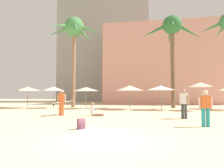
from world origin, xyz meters
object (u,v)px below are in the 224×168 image
beach_towel (102,131)px  cafe_umbrella_0 (28,89)px  cafe_umbrella_6 (86,89)px  cafe_umbrella_1 (161,88)px  person_far_left (205,107)px  palm_tree_center (172,31)px  cafe_umbrella_2 (200,85)px  palm_tree_right (74,32)px  person_near_left (62,102)px  backpack (81,124)px  person_near_right (94,111)px  person_far_right (184,102)px  cafe_umbrella_3 (54,89)px  cafe_umbrella_7 (130,88)px

beach_towel → cafe_umbrella_0: bearing=131.4°
cafe_umbrella_6 → cafe_umbrella_1: bearing=-3.5°
cafe_umbrella_1 → person_far_left: cafe_umbrella_1 is taller
palm_tree_center → beach_towel: palm_tree_center is taller
palm_tree_center → person_far_left: bearing=-90.1°
person_far_left → cafe_umbrella_2: bearing=158.5°
palm_tree_right → person_near_left: 12.20m
person_far_left → backpack: bearing=-83.0°
palm_tree_center → cafe_umbrella_0: palm_tree_center is taller
person_near_right → cafe_umbrella_2: bearing=31.6°
person_near_left → person_near_right: person_near_left is taller
backpack → person_near_left: (-3.13, 5.29, 0.73)m
cafe_umbrella_2 → person_far_right: (-2.42, -6.80, -1.34)m
palm_tree_right → person_far_right: 16.23m
palm_tree_center → person_near_right: size_ratio=10.97×
cafe_umbrella_2 → cafe_umbrella_3: size_ratio=1.08×
person_near_right → palm_tree_right: bearing=112.6°
person_far_left → palm_tree_right: bearing=-149.7°
person_far_right → cafe_umbrella_2: bearing=19.2°
palm_tree_right → person_near_left: bearing=-73.6°
palm_tree_right → person_far_left: bearing=-49.7°
person_near_left → cafe_umbrella_6: bearing=9.4°
person_near_left → person_far_right: bearing=-89.8°
palm_tree_right → cafe_umbrella_7: 9.62m
palm_tree_right → cafe_umbrella_2: size_ratio=4.13×
person_far_right → palm_tree_right: bearing=85.8°
cafe_umbrella_1 → cafe_umbrella_3: size_ratio=1.21×
cafe_umbrella_2 → cafe_umbrella_6: bearing=175.2°
cafe_umbrella_1 → person_near_left: cafe_umbrella_1 is taller
cafe_umbrella_7 → palm_tree_center: bearing=34.7°
person_near_left → person_far_left: person_near_left is taller
palm_tree_right → cafe_umbrella_2: palm_tree_right is taller
cafe_umbrella_3 → cafe_umbrella_6: size_ratio=0.86×
palm_tree_center → person_far_right: bearing=-92.5°
cafe_umbrella_7 → person_far_right: (3.87, -7.31, -1.09)m
cafe_umbrella_6 → backpack: cafe_umbrella_6 is taller
cafe_umbrella_6 → person_near_left: cafe_umbrella_6 is taller
palm_tree_right → backpack: bearing=-68.0°
cafe_umbrella_2 → person_near_left: cafe_umbrella_2 is taller
person_far_right → person_far_left: bearing=-133.3°
beach_towel → person_near_right: (-1.83, 5.63, 0.31)m
person_near_left → beach_towel: bearing=-139.0°
palm_tree_right → person_near_right: size_ratio=11.37×
palm_tree_right → cafe_umbrella_3: bearing=-125.4°
person_near_left → cafe_umbrella_2: bearing=-53.9°
cafe_umbrella_2 → person_near_left: (-10.20, -6.13, -1.35)m
cafe_umbrella_2 → cafe_umbrella_3: (-14.29, 0.98, -0.25)m
cafe_umbrella_1 → cafe_umbrella_2: (3.32, -0.46, 0.24)m
cafe_umbrella_6 → cafe_umbrella_7: 4.48m
cafe_umbrella_0 → backpack: 15.76m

